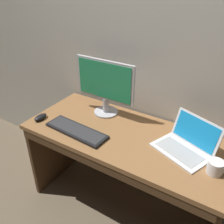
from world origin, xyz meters
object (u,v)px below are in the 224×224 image
at_px(wired_keyboard, 76,131).
at_px(coffee_mug, 216,167).
at_px(computer_mouse, 41,117).
at_px(laptop_white, 187,142).
at_px(external_monitor, 105,86).

xyz_separation_m(wired_keyboard, coffee_mug, (0.90, 0.10, 0.03)).
relative_size(wired_keyboard, computer_mouse, 4.26).
height_order(laptop_white, wired_keyboard, laptop_white).
bearing_deg(computer_mouse, external_monitor, 42.05).
bearing_deg(wired_keyboard, external_monitor, 84.61).
distance_m(external_monitor, computer_mouse, 0.54).
bearing_deg(coffee_mug, external_monitor, 165.52).
height_order(laptop_white, computer_mouse, laptop_white).
xyz_separation_m(laptop_white, coffee_mug, (0.20, -0.13, -0.01)).
bearing_deg(external_monitor, laptop_white, -8.23).
relative_size(external_monitor, coffee_mug, 3.90).
relative_size(laptop_white, coffee_mug, 3.30).
bearing_deg(coffee_mug, computer_mouse, -174.93).
xyz_separation_m(external_monitor, wired_keyboard, (-0.03, -0.32, -0.23)).
height_order(laptop_white, coffee_mug, laptop_white).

